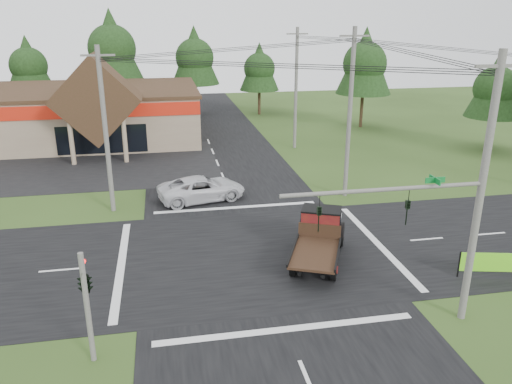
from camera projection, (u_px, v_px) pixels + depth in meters
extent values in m
plane|color=#294017|center=(255.00, 254.00, 26.80)|extent=(120.00, 120.00, 0.00)
cube|color=black|center=(255.00, 254.00, 26.80)|extent=(12.00, 120.00, 0.02)
cube|color=black|center=(255.00, 254.00, 26.80)|extent=(120.00, 12.00, 0.02)
cube|color=black|center=(51.00, 168.00, 41.97)|extent=(28.00, 14.00, 0.02)
cube|color=gray|center=(48.00, 116.00, 51.00)|extent=(30.00, 15.00, 5.00)
cube|color=#382916|center=(44.00, 90.00, 50.15)|extent=(30.40, 15.40, 0.30)
cube|color=#A91C0D|center=(28.00, 113.00, 43.47)|extent=(30.00, 0.12, 1.20)
cube|color=#382916|center=(97.00, 99.00, 43.23)|extent=(7.78, 4.00, 7.78)
cylinder|color=gray|center=(72.00, 142.00, 42.37)|extent=(0.40, 0.40, 4.00)
cylinder|color=gray|center=(125.00, 140.00, 43.14)|extent=(0.40, 0.40, 4.00)
cube|color=black|center=(102.00, 139.00, 45.40)|extent=(8.00, 0.08, 2.60)
cylinder|color=#595651|center=(473.00, 242.00, 20.00)|extent=(0.24, 0.24, 7.00)
cylinder|color=#595651|center=(385.00, 190.00, 18.47)|extent=(8.00, 0.16, 0.16)
imported|color=black|center=(407.00, 213.00, 18.97)|extent=(0.16, 0.20, 1.00)
imported|color=black|center=(319.00, 219.00, 18.36)|extent=(0.16, 0.20, 1.00)
cube|color=#0C6626|center=(435.00, 180.00, 18.73)|extent=(0.80, 0.04, 0.22)
cylinder|color=#595651|center=(87.00, 308.00, 17.81)|extent=(0.20, 0.20, 4.40)
imported|color=black|center=(83.00, 268.00, 17.50)|extent=(0.53, 2.48, 1.00)
sphere|color=#FF0C0C|center=(83.00, 261.00, 17.57)|extent=(0.18, 0.18, 0.18)
cylinder|color=#595651|center=(480.00, 196.00, 19.33)|extent=(0.30, 0.30, 11.00)
cube|color=#595651|center=(501.00, 66.00, 17.71)|extent=(2.00, 0.12, 0.12)
cylinder|color=#595651|center=(106.00, 132.00, 31.08)|extent=(0.30, 0.30, 10.50)
cube|color=#595651|center=(98.00, 55.00, 29.54)|extent=(2.00, 0.12, 0.12)
cylinder|color=#595651|center=(350.00, 115.00, 33.71)|extent=(0.30, 0.30, 11.50)
cube|color=#595651|center=(355.00, 36.00, 32.00)|extent=(2.00, 0.12, 0.12)
cylinder|color=#595651|center=(296.00, 90.00, 46.74)|extent=(0.30, 0.30, 11.20)
cube|color=#595651|center=(297.00, 34.00, 45.08)|extent=(2.00, 0.12, 0.12)
cylinder|color=#332316|center=(34.00, 105.00, 61.68)|extent=(0.36, 0.36, 3.50)
cone|color=black|center=(28.00, 63.00, 60.00)|extent=(5.60, 5.60, 6.60)
sphere|color=black|center=(29.00, 66.00, 60.10)|extent=(4.40, 4.40, 4.40)
cylinder|color=#332316|center=(117.00, 100.00, 62.32)|extent=(0.36, 0.36, 4.55)
cone|color=black|center=(112.00, 45.00, 60.14)|extent=(7.28, 7.28, 8.58)
sphere|color=black|center=(112.00, 48.00, 60.27)|extent=(5.72, 5.72, 5.72)
cylinder|color=#332316|center=(196.00, 99.00, 65.10)|extent=(0.36, 0.36, 3.85)
cone|color=black|center=(195.00, 55.00, 63.26)|extent=(6.16, 6.16, 7.26)
sphere|color=black|center=(195.00, 58.00, 63.37)|extent=(4.84, 4.84, 4.84)
cylinder|color=#332316|center=(259.00, 102.00, 64.76)|extent=(0.36, 0.36, 3.15)
cone|color=black|center=(259.00, 66.00, 63.25)|extent=(5.04, 5.04, 5.94)
sphere|color=black|center=(259.00, 69.00, 63.34)|extent=(3.96, 3.96, 3.96)
cylinder|color=#332316|center=(361.00, 110.00, 57.11)|extent=(0.36, 0.36, 3.85)
cone|color=black|center=(365.00, 60.00, 55.27)|extent=(6.16, 6.16, 7.26)
sphere|color=black|center=(365.00, 64.00, 55.38)|extent=(4.84, 4.84, 4.84)
cylinder|color=#332316|center=(488.00, 133.00, 47.50)|extent=(0.36, 0.36, 3.15)
cone|color=black|center=(496.00, 85.00, 45.99)|extent=(5.04, 5.04, 5.94)
sphere|color=black|center=(496.00, 88.00, 46.08)|extent=(3.96, 3.96, 3.96)
imported|color=silver|center=(202.00, 189.00, 34.47)|extent=(6.45, 4.02, 1.66)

